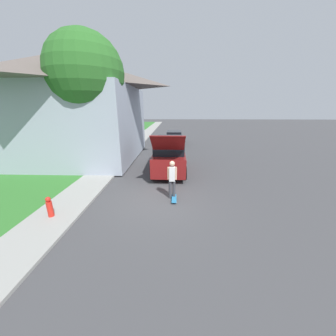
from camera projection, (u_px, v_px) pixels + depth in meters
ground_plane at (156, 199)px, 8.32m from camera, size 120.00×120.00×0.00m
lawn at (59, 160)px, 14.28m from camera, size 10.00×80.00×0.08m
sidewalk at (116, 161)px, 14.13m from camera, size 1.80×80.00×0.10m
house at (66, 107)px, 14.05m from camera, size 11.19×9.52×7.47m
lawn_tree_near at (86, 73)px, 10.47m from camera, size 4.26×4.26×7.81m
suv_parked at (169, 154)px, 11.80m from camera, size 2.02×5.51×2.70m
car_down_street at (174, 138)px, 20.97m from camera, size 1.90×4.59×1.42m
skateboarder at (172, 178)px, 8.15m from camera, size 0.41×0.23×1.73m
skateboard at (174, 199)px, 8.21m from camera, size 0.22×0.83×0.10m
fire_hydrant at (50, 207)px, 6.75m from camera, size 0.20×0.20×0.77m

